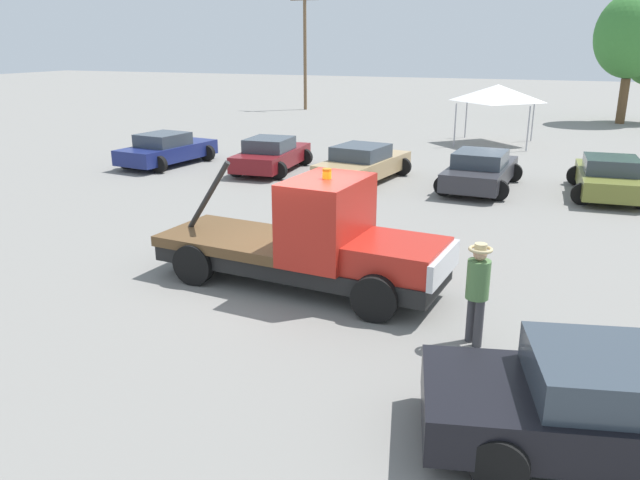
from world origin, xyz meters
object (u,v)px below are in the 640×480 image
Objects in this scene: parked_car_charcoal at (480,170)px; canopy_tent_white at (498,93)px; tree_left at (632,36)px; foreground_car at (640,408)px; person_near_truck at (478,286)px; tow_truck at (314,243)px; parked_car_tan at (363,163)px; parked_car_olive at (609,177)px; parked_car_navy at (167,150)px; utility_pole at (305,44)px; parked_car_maroon at (271,155)px.

canopy_tent_white reaches higher than parked_car_charcoal.
canopy_tent_white is 13.39m from tree_left.
person_near_truck is (-2.29, 2.30, 0.40)m from foreground_car.
tow_truck is 1.33× the size of parked_car_tan.
parked_car_olive is (4.10, 0.39, -0.00)m from parked_car_charcoal.
parked_car_tan is (-8.03, 14.07, -0.00)m from foreground_car.
foreground_car and parked_car_tan have the same top height.
tow_truck is 14.99m from parked_car_navy.
person_near_truck is at bearing -63.02° from utility_pole.
foreground_car is 18.78m from parked_car_maroon.
tow_truck is 1.42× the size of parked_car_olive.
utility_pole is at bearing 36.10° from parked_car_tan.
parked_car_tan and parked_car_charcoal have the same top height.
person_near_truck is 0.52× the size of canopy_tent_white.
canopy_tent_white is at bearing -9.37° from parked_car_tan.
parked_car_charcoal is at bearing 84.96° from tow_truck.
tow_truck is at bearing 148.31° from parked_car_olive.
tow_truck is 0.71× the size of utility_pole.
foreground_car is 0.63× the size of utility_pole.
parked_car_navy is at bearing 141.26° from tow_truck.
parked_car_navy is at bearing -129.74° from tree_left.
person_near_truck is 0.23× the size of tree_left.
parked_car_tan is 25.94m from utility_pole.
parked_car_navy is at bearing -81.74° from utility_pole.
tow_truck is at bearing 134.10° from foreground_car.
foreground_car is at bearing 175.82° from parked_car_olive.
parked_car_olive is (2.55, 12.41, -0.41)m from person_near_truck.
parked_car_navy and parked_car_charcoal have the same top height.
tow_truck reaches higher than parked_car_maroon.
utility_pole is (-7.90, 22.31, 4.07)m from parked_car_maroon.
parked_car_olive is (8.29, 0.64, -0.00)m from parked_car_tan.
parked_car_tan is 0.61× the size of tree_left.
person_near_truck is 22.63m from canopy_tent_white.
canopy_tent_white is at bearing -38.18° from utility_pole.
tree_left is (5.69, 21.87, 4.60)m from parked_car_charcoal.
utility_pole reaches higher than canopy_tent_white.
parked_car_olive is (6.01, 11.06, -0.33)m from tow_truck.
tow_truck is 1.35× the size of parked_car_charcoal.
person_near_truck is at bearing -84.24° from canopy_tent_white.
foreground_car is at bearing -144.18° from parked_car_maroon.
parked_car_navy is (-10.80, 10.39, -0.33)m from tow_truck.
tow_truck is at bearing -66.95° from utility_pole.
foreground_car is 25.25m from canopy_tent_white.
tree_left reaches higher than parked_car_olive.
parked_car_maroon and parked_car_olive have the same top height.
utility_pole reaches higher than parked_car_olive.
parked_car_olive is 22.02m from tree_left.
tree_left is (9.89, 22.12, 4.60)m from parked_car_tan.
person_near_truck reaches higher than parked_car_maroon.
foreground_car is 21.70m from parked_car_navy.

